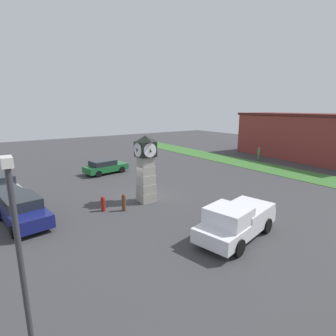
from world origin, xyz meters
name	(u,v)px	position (x,y,z in m)	size (l,w,h in m)	color
ground_plane	(145,197)	(0.00, 0.00, 0.00)	(86.79, 86.79, 0.00)	#38383A
clock_tower	(146,167)	(0.77, -0.34, 2.46)	(1.54, 1.57, 4.67)	#9B958B
bollard_near_tower	(124,202)	(1.49, -2.43, 0.58)	(0.26, 0.26, 1.14)	brown
bollard_mid_row	(103,203)	(0.76, -3.54, 0.50)	(0.28, 0.28, 0.99)	maroon
car_navy_sedan	(0,187)	(-6.08, -8.73, 0.82)	(4.17, 2.47, 1.63)	silver
car_near_tower	(8,200)	(-2.75, -8.49, 0.74)	(4.14, 2.54, 1.44)	black
car_by_building	(23,210)	(-0.08, -7.96, 0.79)	(4.73, 2.47, 1.56)	navy
car_silver_hatch	(105,167)	(-8.58, 0.37, 0.72)	(2.42, 4.49, 1.38)	#19602D
pickup_truck	(237,220)	(8.03, 0.68, 0.93)	(3.02, 5.41, 1.85)	silver
pedestrian_near_bench	(259,153)	(-3.61, 18.38, 1.00)	(0.43, 0.46, 1.73)	#338C4C
street_lamp_near_road	(18,245)	(9.18, -8.90, 3.17)	(0.50, 0.24, 5.39)	#333338
warehouse_blue_far	(303,136)	(-1.60, 24.57, 2.90)	(17.83, 7.78, 5.79)	maroon
grass_verge_far	(270,169)	(-0.22, 15.91, 0.02)	(52.07, 4.21, 0.04)	#386B2D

